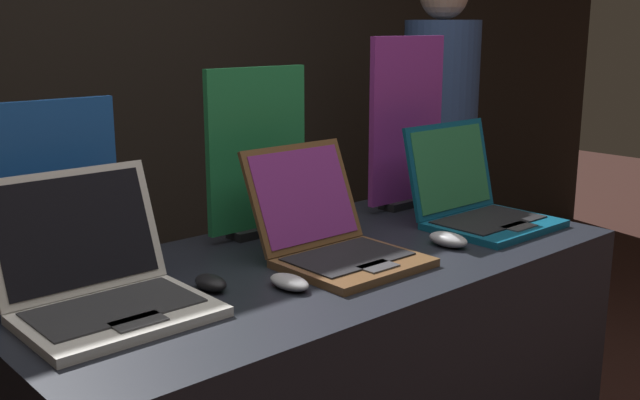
{
  "coord_description": "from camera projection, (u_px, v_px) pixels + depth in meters",
  "views": [
    {
      "loc": [
        -1.2,
        -0.98,
        1.48
      ],
      "look_at": [
        0.01,
        0.37,
        1.05
      ],
      "focal_mm": 42.0,
      "sensor_mm": 36.0,
      "label": 1
    }
  ],
  "objects": [
    {
      "name": "laptop_back",
      "position": [
        477.0,
        202.0,
        2.2
      ],
      "size": [
        0.36,
        0.35,
        0.29
      ],
      "color": "#0F5170",
      "rests_on": "display_counter"
    },
    {
      "name": "mouse_middle",
      "position": [
        289.0,
        282.0,
        1.67
      ],
      "size": [
        0.06,
        0.11,
        0.03
      ],
      "color": "#B2B2B7",
      "rests_on": "display_counter"
    },
    {
      "name": "laptop_front",
      "position": [
        101.0,
        281.0,
        1.53
      ],
      "size": [
        0.37,
        0.37,
        0.27
      ],
      "color": "silver",
      "rests_on": "display_counter"
    },
    {
      "name": "mouse_front",
      "position": [
        211.0,
        283.0,
        1.66
      ],
      "size": [
        0.06,
        0.09,
        0.03
      ],
      "color": "black",
      "rests_on": "display_counter"
    },
    {
      "name": "mouse_back",
      "position": [
        448.0,
        239.0,
        1.99
      ],
      "size": [
        0.07,
        0.12,
        0.04
      ],
      "color": "#B2B2B7",
      "rests_on": "display_counter"
    },
    {
      "name": "wall_back",
      "position": [
        54.0,
        44.0,
        2.91
      ],
      "size": [
        8.0,
        0.05,
        2.8
      ],
      "color": "black",
      "rests_on": "ground_plane"
    },
    {
      "name": "promo_stand_back",
      "position": [
        406.0,
        127.0,
        2.37
      ],
      "size": [
        0.32,
        0.07,
        0.54
      ],
      "color": "black",
      "rests_on": "display_counter"
    },
    {
      "name": "laptop_middle",
      "position": [
        333.0,
        236.0,
        1.86
      ],
      "size": [
        0.32,
        0.39,
        0.27
      ],
      "color": "brown",
      "rests_on": "display_counter"
    },
    {
      "name": "person_bystander",
      "position": [
        438.0,
        163.0,
        3.28
      ],
      "size": [
        0.32,
        0.32,
        1.7
      ],
      "color": "#282833",
      "rests_on": "ground_plane"
    },
    {
      "name": "promo_stand_front",
      "position": [
        42.0,
        195.0,
        1.71
      ],
      "size": [
        0.37,
        0.07,
        0.41
      ],
      "color": "black",
      "rests_on": "display_counter"
    },
    {
      "name": "promo_stand_middle",
      "position": [
        257.0,
        157.0,
        2.05
      ],
      "size": [
        0.32,
        0.07,
        0.47
      ],
      "color": "black",
      "rests_on": "display_counter"
    }
  ]
}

